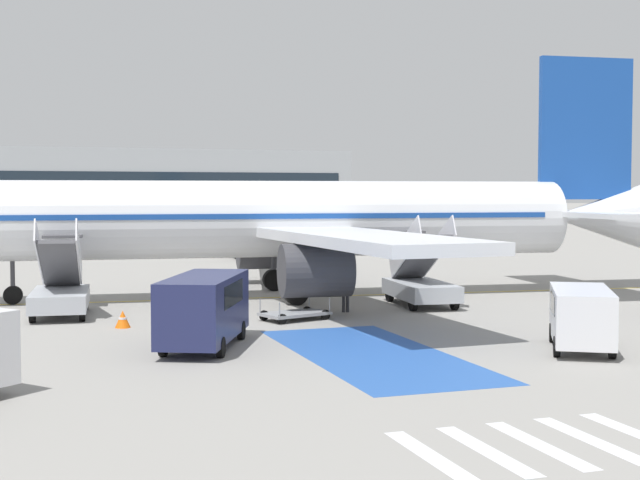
{
  "coord_description": "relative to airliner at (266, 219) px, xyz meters",
  "views": [
    {
      "loc": [
        -10.35,
        -41.51,
        5.07
      ],
      "look_at": [
        2.83,
        -2.37,
        2.83
      ],
      "focal_mm": 50.0,
      "sensor_mm": 36.0,
      "label": 1
    }
  ],
  "objects": [
    {
      "name": "apron_walkway_bar_1",
      "position": [
        -2.52,
        -25.73,
        -3.75
      ],
      "size": [
        0.44,
        3.6,
        0.01
      ],
      "primitive_type": "cube",
      "color": "silver",
      "rests_on": "ground_plane"
    },
    {
      "name": "apron_leadline_yellow",
      "position": [
        -0.72,
        0.07,
        -3.75
      ],
      "size": [
        74.57,
        7.92,
        0.01
      ],
      "primitive_type": "cube",
      "rotation": [
        0.0,
        0.0,
        1.47
      ],
      "color": "gold",
      "rests_on": "ground_plane"
    },
    {
      "name": "baggage_cart",
      "position": [
        -0.89,
        -7.55,
        -3.5
      ],
      "size": [
        2.94,
        2.23,
        0.87
      ],
      "rotation": [
        0.0,
        0.0,
        5.03
      ],
      "color": "gray",
      "rests_on": "ground_plane"
    },
    {
      "name": "apron_stand_patch_blue",
      "position": [
        -0.72,
        -15.41,
        -3.75
      ],
      "size": [
        4.43,
        10.97,
        0.01
      ],
      "primitive_type": "cube",
      "color": "#2856A8",
      "rests_on": "ground_plane"
    },
    {
      "name": "ground_crew_1",
      "position": [
        1.81,
        -6.02,
        -2.76
      ],
      "size": [
        0.47,
        0.31,
        1.73
      ],
      "rotation": [
        0.0,
        0.0,
        2.95
      ],
      "color": "#2D2D33",
      "rests_on": "ground_plane"
    },
    {
      "name": "fuel_tanker",
      "position": [
        5.32,
        25.03,
        -2.02
      ],
      "size": [
        3.89,
        9.21,
        3.44
      ],
      "rotation": [
        0.0,
        0.0,
        0.17
      ],
      "color": "#38383D",
      "rests_on": "ground_plane"
    },
    {
      "name": "apron_walkway_bar_0",
      "position": [
        -3.72,
        -25.73,
        -3.75
      ],
      "size": [
        0.44,
        3.6,
        0.01
      ],
      "primitive_type": "cube",
      "color": "silver",
      "rests_on": "ground_plane"
    },
    {
      "name": "airliner",
      "position": [
        0.0,
        0.0,
        0.0
      ],
      "size": [
        40.57,
        31.89,
        11.95
      ],
      "rotation": [
        0.0,
        0.0,
        1.47
      ],
      "color": "silver",
      "rests_on": "ground_plane"
    },
    {
      "name": "traffic_cone_1",
      "position": [
        -7.56,
        -7.37,
        -3.43
      ],
      "size": [
        0.58,
        0.58,
        0.65
      ],
      "color": "orange",
      "rests_on": "ground_plane"
    },
    {
      "name": "apron_walkway_bar_3",
      "position": [
        -0.12,
        -25.73,
        -3.75
      ],
      "size": [
        0.44,
        3.6,
        0.01
      ],
      "primitive_type": "cube",
      "color": "silver",
      "rests_on": "ground_plane"
    },
    {
      "name": "boarding_stairs_forward",
      "position": [
        -9.63,
        -3.4,
        -2.76
      ],
      "size": [
        2.68,
        5.4,
        4.05
      ],
      "rotation": [
        0.0,
        0.0,
        -0.1
      ],
      "color": "#ADB2BA",
      "rests_on": "ground_plane"
    },
    {
      "name": "apron_walkway_bar_4",
      "position": [
        1.08,
        -25.73,
        -3.75
      ],
      "size": [
        0.44,
        3.6,
        0.01
      ],
      "primitive_type": "cube",
      "color": "silver",
      "rests_on": "ground_plane"
    },
    {
      "name": "apron_walkway_bar_2",
      "position": [
        -1.32,
        -25.73,
        -3.75
      ],
      "size": [
        0.44,
        3.6,
        0.01
      ],
      "primitive_type": "cube",
      "color": "silver",
      "rests_on": "ground_plane"
    },
    {
      "name": "ground_crew_0",
      "position": [
        -4.0,
        -5.13,
        -2.7
      ],
      "size": [
        0.48,
        0.45,
        1.82
      ],
      "rotation": [
        0.0,
        0.0,
        3.84
      ],
      "color": "black",
      "rests_on": "ground_plane"
    },
    {
      "name": "service_van_2",
      "position": [
        5.86,
        -16.86,
        -2.57
      ],
      "size": [
        3.76,
        4.69,
        1.97
      ],
      "rotation": [
        0.0,
        0.0,
        2.61
      ],
      "color": "silver",
      "rests_on": "ground_plane"
    },
    {
      "name": "service_van_1",
      "position": [
        -5.5,
        -12.54,
        -2.37
      ],
      "size": [
        4.02,
        5.79,
        2.34
      ],
      "rotation": [
        0.0,
        0.0,
        2.72
      ],
      "color": "#1E234C",
      "rests_on": "ground_plane"
    },
    {
      "name": "ground_plane",
      "position": [
        -0.75,
        0.5,
        -3.76
      ],
      "size": [
        600.0,
        600.0,
        0.0
      ],
      "primitive_type": "plane",
      "color": "gray"
    },
    {
      "name": "boarding_stairs_aft",
      "position": [
        5.76,
        -4.99,
        -2.76
      ],
      "size": [
        2.68,
        5.4,
        4.09
      ],
      "rotation": [
        0.0,
        0.0,
        -0.1
      ],
      "color": "#ADB2BA",
      "rests_on": "ground_plane"
    }
  ]
}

